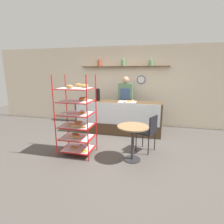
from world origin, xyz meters
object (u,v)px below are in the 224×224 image
object	(u,v)px
coffee_carafe	(98,95)
cafe_table	(133,135)
donut_tray_counter	(128,101)
pastry_rack	(77,118)
person_worker	(125,101)
cafe_chair	(149,130)

from	to	relation	value
coffee_carafe	cafe_table	bearing A→B (deg)	-51.34
donut_tray_counter	pastry_rack	bearing A→B (deg)	-119.49
person_worker	cafe_chair	bearing A→B (deg)	-62.74
pastry_rack	cafe_table	distance (m)	1.27
cafe_table	donut_tray_counter	distance (m)	1.67
pastry_rack	person_worker	size ratio (longest dim) A/B	1.05
cafe_chair	coffee_carafe	xyz separation A→B (m)	(-1.60, 1.11, 0.63)
person_worker	cafe_table	xyz separation A→B (m)	(0.51, -2.09, -0.37)
coffee_carafe	donut_tray_counter	xyz separation A→B (m)	(0.93, -0.03, -0.17)
pastry_rack	cafe_chair	distance (m)	1.67
pastry_rack	cafe_chair	size ratio (longest dim) A/B	2.04
cafe_table	donut_tray_counter	xyz separation A→B (m)	(-0.35, 1.57, 0.44)
coffee_carafe	donut_tray_counter	size ratio (longest dim) A/B	0.74
person_worker	donut_tray_counter	size ratio (longest dim) A/B	3.29
person_worker	coffee_carafe	xyz separation A→B (m)	(-0.77, -0.49, 0.24)
cafe_chair	cafe_table	bearing A→B (deg)	-8.34
cafe_table	donut_tray_counter	bearing A→B (deg)	102.50
pastry_rack	cafe_table	xyz separation A→B (m)	(1.24, 0.01, -0.28)
person_worker	coffee_carafe	world-z (taller)	person_worker
cafe_chair	donut_tray_counter	bearing A→B (deg)	-123.04
pastry_rack	donut_tray_counter	world-z (taller)	pastry_rack
donut_tray_counter	cafe_table	bearing A→B (deg)	-77.50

